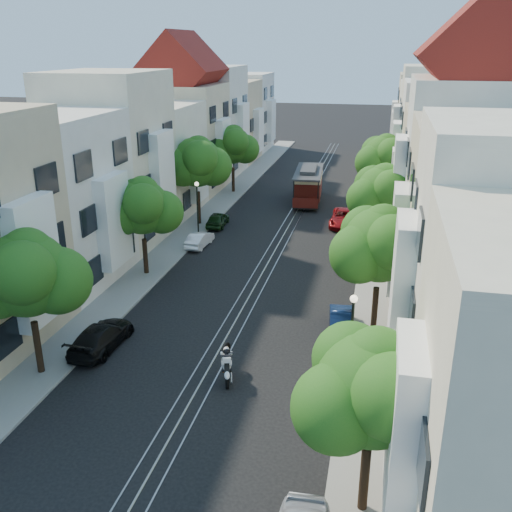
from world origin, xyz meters
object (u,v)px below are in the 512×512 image
Objects in this scene: tree_w_b at (143,208)px; lamp_west at (197,201)px; cable_car at (308,183)px; parked_car_e_mid at (341,323)px; lamp_east at (352,327)px; tree_e_d at (385,159)px; tree_e_c at (383,194)px; tree_w_c at (198,163)px; parked_car_e_far at (345,218)px; tree_e_a at (374,392)px; sportbike_rider at (227,362)px; tree_e_b at (381,247)px; parked_car_w_near at (101,337)px; parked_car_w_mid at (199,239)px; tree_w_a at (28,276)px; parked_car_w_far at (218,219)px; tree_w_d at (233,146)px.

tree_w_b reaches higher than lamp_west.
parked_car_e_mid is (5.10, -25.37, -1.20)m from cable_car.
tree_e_d is at bearing 87.96° from lamp_east.
tree_e_c is 11.00m from tree_e_d.
tree_w_c is 1.50× the size of parked_car_e_far.
tree_e_a is 9.61m from sportbike_rider.
parked_car_w_near is at bearing -161.52° from tree_e_b.
parked_car_w_mid is at bearing -179.53° from tree_e_c.
tree_e_d reaches higher than parked_car_e_far.
lamp_east is at bearing -92.04° from tree_e_d.
lamp_east is (-0.96, 7.02, -1.55)m from tree_e_a.
tree_w_b is 1.51× the size of lamp_west.
parked_car_w_mid is at bearing -72.45° from tree_w_c.
tree_e_b is 0.94× the size of tree_w_c.
tree_e_a reaches higher than cable_car.
cable_car is at bearing -99.72° from parked_car_w_near.
cable_car is at bearing 105.04° from tree_e_b.
lamp_west is at bearing -65.65° from parked_car_w_mid.
cable_car is (-6.76, 3.16, -3.11)m from tree_e_d.
tree_w_a is 1.96× the size of parked_car_w_far.
cable_car is 2.31× the size of parked_car_e_mid.
tree_e_d is at bearing 53.77° from parked_car_e_far.
parked_car_w_far is (1.54, -0.10, -4.49)m from tree_w_c.
sportbike_rider reaches higher than parked_car_w_near.
parked_car_w_far is (0.00, 20.19, -0.05)m from parked_car_w_near.
sportbike_rider is at bearing -137.97° from tree_e_b.
tree_e_c is 0.95× the size of tree_e_d.
tree_e_d is at bearing -19.15° from tree_w_d.
parked_car_w_near is at bearing -130.05° from tree_e_c.
tree_e_b is 11.00m from tree_e_c.
tree_e_c reaches higher than parked_car_w_mid.
tree_e_c is 20.38m from parked_car_w_near.
tree_e_a is 0.80× the size of cable_car.
tree_e_b is at bearing 25.71° from sportbike_rider.
parked_car_e_mid is (-1.66, -11.21, -4.04)m from tree_e_c.
tree_e_c is at bearing 90.00° from tree_e_b.
tree_w_a is at bearing -154.08° from tree_e_b.
cable_car is 2.43× the size of parked_car_w_mid.
cable_car is (-6.76, 14.16, -2.84)m from tree_e_c.
parked_car_e_mid is 1.05× the size of parked_car_w_mid.
parked_car_e_far is 1.39× the size of parked_car_w_far.
tree_w_c reaches higher than tree_e_a.
parked_car_w_mid is (-6.03, -14.26, -1.22)m from cable_car.
tree_e_d reaches higher than tree_e_a.
parked_car_e_mid is (12.74, 6.79, -4.17)m from tree_w_a.
tree_w_b is at bearing -130.27° from tree_e_d.
tree_w_a is 20.13m from lamp_west.
tree_w_c reaches higher than tree_e_c.
tree_w_d is at bearing 90.00° from tree_w_c.
tree_e_d reaches higher than tree_w_a.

